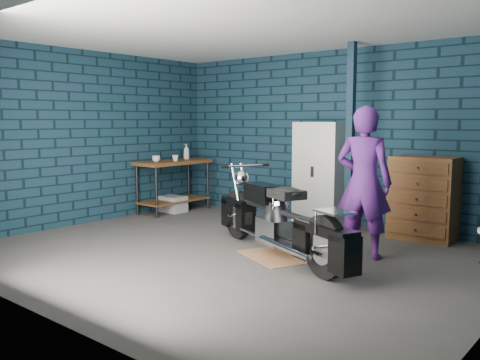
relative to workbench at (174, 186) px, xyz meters
The scene contains 13 objects.
ground 3.13m from the workbench, 30.17° to the right, with size 6.00×6.00×0.00m, color #444240.
room_walls 3.21m from the workbench, 20.55° to the right, with size 6.02×5.01×2.71m.
support_post 3.37m from the workbench, ahead, with size 0.10×0.10×2.70m, color #102434.
workbench is the anchor object (origin of this frame).
drip_mat 3.47m from the workbench, 22.10° to the right, with size 0.87×0.65×0.01m, color brown.
motorcycle 3.44m from the workbench, 22.10° to the right, with size 2.36×0.64×1.04m, color black, non-canonical shape.
person 4.04m from the workbench, ahead, with size 0.65×0.43×1.79m, color #552079.
storage_bin 0.32m from the workbench, 68.13° to the right, with size 0.46×0.32×0.28m, color gray.
locker 2.71m from the workbench, 14.46° to the left, with size 0.74×0.53×1.59m, color silver.
tool_chest 4.25m from the workbench, ahead, with size 0.85×0.47×1.13m, color brown.
cup_a 0.64m from the workbench, 90.26° to the right, with size 0.14×0.14×0.11m, color beige.
cup_b 0.52m from the workbench, 26.31° to the right, with size 0.11×0.11×0.11m, color beige.
bottle 0.71m from the workbench, 98.57° to the left, with size 0.11×0.11×0.28m, color gray.
Camera 1 is at (3.93, -4.58, 1.62)m, focal length 38.00 mm.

